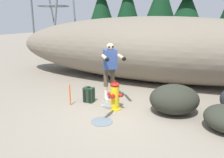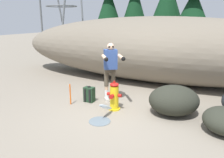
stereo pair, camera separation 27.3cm
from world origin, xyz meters
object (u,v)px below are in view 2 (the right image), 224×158
fire_hydrant (114,96)px  spare_backpack (89,94)px  boulder_mid (174,100)px  survey_stake (70,94)px  utility_worker (110,65)px

fire_hydrant → spare_backpack: (-0.91, 0.22, -0.15)m
fire_hydrant → boulder_mid: fire_hydrant is taller
spare_backpack → boulder_mid: size_ratio=0.37×
fire_hydrant → spare_backpack: bearing=166.4°
fire_hydrant → survey_stake: 1.30m
spare_backpack → survey_stake: bearing=140.5°
fire_hydrant → boulder_mid: bearing=14.4°
spare_backpack → fire_hydrant: bearing=-102.7°
fire_hydrant → spare_backpack: fire_hydrant is taller
utility_worker → boulder_mid: bearing=50.4°
fire_hydrant → utility_worker: (-0.36, 0.50, 0.73)m
utility_worker → spare_backpack: 1.08m
utility_worker → spare_backpack: size_ratio=3.67×
fire_hydrant → survey_stake: size_ratio=1.33×
utility_worker → boulder_mid: utility_worker is taller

